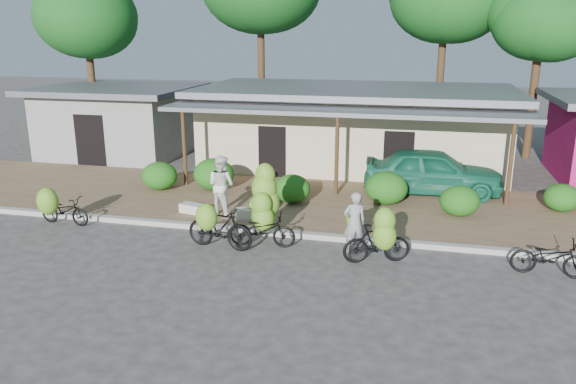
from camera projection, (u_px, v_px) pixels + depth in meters
name	position (u px, v px, depth m)	size (l,w,h in m)	color
ground	(298.00, 266.00, 13.87)	(100.00, 100.00, 0.00)	#3E3B39
sidewalk	(331.00, 205.00, 18.53)	(60.00, 6.00, 0.12)	#8E734C
curb	(313.00, 236.00, 15.72)	(60.00, 0.25, 0.15)	#A8A399
shop_main	(354.00, 127.00, 23.61)	(13.00, 8.50, 3.35)	beige
shop_grey	(119.00, 120.00, 26.15)	(7.00, 6.00, 3.15)	gray
tree_back_left	(83.00, 15.00, 27.43)	(5.09, 4.96, 8.24)	#4B371E
tree_near_right	(537.00, 19.00, 24.21)	(4.38, 4.19, 7.72)	#4B371E
hedge_0	(160.00, 176.00, 20.04)	(1.29, 1.16, 1.00)	#255C15
hedge_1	(214.00, 174.00, 19.98)	(1.46, 1.32, 1.14)	#255C15
hedge_2	(292.00, 189.00, 18.49)	(1.22, 1.10, 0.95)	#255C15
hedge_3	(386.00, 188.00, 18.33)	(1.39, 1.25, 1.08)	#255C15
hedge_4	(460.00, 201.00, 17.17)	(1.21, 1.09, 0.94)	#255C15
hedge_5	(562.00, 198.00, 17.63)	(1.12, 1.01, 0.87)	#255C15
bike_far_left	(61.00, 208.00, 16.60)	(1.69, 1.27, 1.31)	black
bike_left	(218.00, 227.00, 14.78)	(1.95, 1.29, 1.44)	black
bike_center	(264.00, 213.00, 15.19)	(1.85, 1.25, 2.18)	black
bike_right	(379.00, 239.00, 13.76)	(1.77, 1.37, 1.64)	black
bike_far_right	(550.00, 257.00, 13.23)	(1.80, 0.75, 0.92)	black
loose_banana_a	(260.00, 207.00, 17.04)	(0.53, 0.45, 0.66)	#70A328
loose_banana_b	(258.00, 207.00, 17.04)	(0.55, 0.47, 0.69)	#70A328
loose_banana_c	(355.00, 219.00, 15.95)	(0.53, 0.45, 0.66)	#70A328
sack_near	(250.00, 214.00, 17.02)	(0.85, 0.40, 0.30)	beige
sack_far	(192.00, 208.00, 17.56)	(0.75, 0.38, 0.28)	beige
vendor	(355.00, 222.00, 14.57)	(0.60, 0.39, 1.64)	gray
bystander	(221.00, 185.00, 17.22)	(0.90, 0.70, 1.86)	white
teal_van	(433.00, 171.00, 19.44)	(1.89, 4.71, 1.60)	#176849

